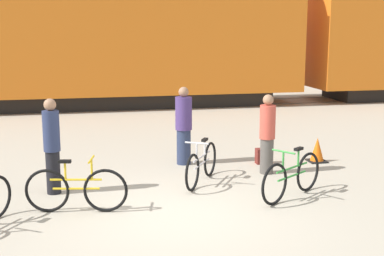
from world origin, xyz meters
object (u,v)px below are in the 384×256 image
object	(u,v)px
bicycle_silver	(202,164)
traffic_cone	(317,151)
person_in_purple	(184,126)
freight_train	(117,26)
backpack	(262,156)
bicycle_green	(292,177)
person_in_red	(267,134)
person_in_navy	(52,146)
bicycle_yellow	(76,189)

from	to	relation	value
bicycle_silver	traffic_cone	size ratio (longest dim) A/B	2.78
bicycle_silver	person_in_purple	bearing A→B (deg)	92.35
person_in_purple	traffic_cone	size ratio (longest dim) A/B	3.12
freight_train	backpack	xyz separation A→B (m)	(2.48, -9.29, -2.81)
freight_train	traffic_cone	xyz separation A→B (m)	(3.74, -9.39, -2.73)
bicycle_green	backpack	xyz separation A→B (m)	(0.28, 2.39, -0.22)
freight_train	person_in_red	size ratio (longest dim) A/B	25.91
person_in_navy	traffic_cone	bearing A→B (deg)	52.41
backpack	bicycle_green	bearing A→B (deg)	-96.73
bicycle_yellow	person_in_red	bearing A→B (deg)	22.55
bicycle_yellow	person_in_navy	bearing A→B (deg)	110.48
freight_train	bicycle_yellow	size ratio (longest dim) A/B	25.68
person_in_purple	backpack	xyz separation A→B (m)	(1.71, -0.33, -0.69)
bicycle_yellow	person_in_purple	world-z (taller)	person_in_purple
bicycle_yellow	person_in_red	world-z (taller)	person_in_red
backpack	traffic_cone	xyz separation A→B (m)	(1.27, -0.10, 0.08)
freight_train	person_in_red	bearing A→B (deg)	-77.12
freight_train	person_in_purple	xyz separation A→B (m)	(0.76, -8.96, -2.12)
freight_train	person_in_red	world-z (taller)	freight_train
freight_train	traffic_cone	world-z (taller)	freight_train
bicycle_yellow	backpack	distance (m)	4.68
bicycle_yellow	person_in_purple	size ratio (longest dim) A/B	0.97
bicycle_silver	person_in_red	xyz separation A→B (m)	(1.48, 0.41, 0.46)
freight_train	backpack	bearing A→B (deg)	-75.07
backpack	person_in_purple	bearing A→B (deg)	169.16
person_in_red	backpack	xyz separation A→B (m)	(0.18, 0.77, -0.66)
bicycle_yellow	person_in_navy	distance (m)	1.29
freight_train	traffic_cone	distance (m)	10.46
person_in_purple	person_in_navy	bearing A→B (deg)	133.77
bicycle_yellow	traffic_cone	world-z (taller)	bicycle_yellow
bicycle_yellow	bicycle_green	distance (m)	3.74
person_in_red	person_in_purple	bearing A→B (deg)	-33.37
bicycle_silver	bicycle_green	xyz separation A→B (m)	(1.37, -1.21, 0.01)
person_in_navy	person_in_purple	size ratio (longest dim) A/B	1.02
person_in_purple	person_in_red	bearing A→B (deg)	-112.07
person_in_navy	bicycle_green	bearing A→B (deg)	25.67
bicycle_yellow	person_in_purple	bearing A→B (deg)	49.43
bicycle_green	person_in_purple	xyz separation A→B (m)	(-1.43, 2.72, 0.47)
person_in_purple	person_in_red	xyz separation A→B (m)	(1.54, -1.10, -0.02)
bicycle_silver	person_in_navy	size ratio (longest dim) A/B	0.87
bicycle_silver	backpack	bearing A→B (deg)	35.64
bicycle_yellow	bicycle_green	world-z (taller)	same
person_in_purple	traffic_cone	distance (m)	3.07
freight_train	bicycle_yellow	xyz separation A→B (m)	(-1.55, -11.66, -2.59)
freight_train	bicycle_yellow	bearing A→B (deg)	-97.57
person_in_red	traffic_cone	world-z (taller)	person_in_red
person_in_purple	traffic_cone	world-z (taller)	person_in_purple
bicycle_green	person_in_navy	bearing A→B (deg)	164.78
bicycle_green	person_in_purple	world-z (taller)	person_in_purple
person_in_red	traffic_cone	bearing A→B (deg)	-152.56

